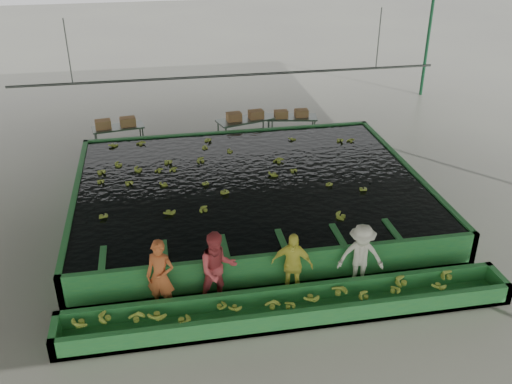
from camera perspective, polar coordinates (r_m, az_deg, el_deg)
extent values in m
plane|color=slate|center=(15.69, 0.33, -4.07)|extent=(80.00, 80.00, 0.00)
cube|color=gray|center=(13.76, 0.39, 13.98)|extent=(20.00, 22.00, 0.04)
cube|color=black|center=(16.57, -0.63, 1.11)|extent=(9.70, 7.70, 0.00)
cylinder|color=#59605B|center=(19.04, -2.53, 11.56)|extent=(0.08, 0.08, 14.00)
cylinder|color=#59605B|center=(18.78, -18.29, 13.18)|extent=(0.04, 0.04, 2.00)
cylinder|color=#59605B|center=(20.08, 12.17, 14.78)|extent=(0.04, 0.04, 2.00)
imported|color=#CC612D|center=(12.67, -9.53, -8.32)|extent=(0.75, 0.64, 1.76)
imported|color=#CB4648|center=(12.69, -3.86, -7.69)|extent=(0.98, 0.81, 1.82)
imported|color=#FAF454|center=(13.00, 3.63, -7.27)|extent=(1.03, 0.72, 1.62)
imported|color=beige|center=(13.43, 10.45, -6.39)|extent=(1.18, 0.84, 1.65)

